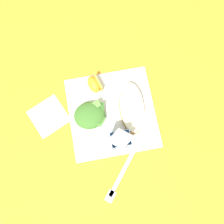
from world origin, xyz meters
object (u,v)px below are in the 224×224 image
Objects in this scene: white_plate at (112,113)px; cheesy_pizza_bread at (132,108)px; milk_carton at (120,140)px; orange_wedge_front at (94,84)px; metal_fork at (120,179)px; green_salad_pile at (90,115)px; paper_napkin at (49,116)px.

cheesy_pizza_bread is (-0.06, -0.00, 0.03)m from white_plate.
orange_wedge_front is at bearing -76.28° from milk_carton.
orange_wedge_front is 0.43× the size of metal_fork.
green_salad_pile reaches higher than paper_napkin.
cheesy_pizza_bread is at bearing 136.49° from orange_wedge_front.
white_plate is at bearing -85.77° from milk_carton.
metal_fork reaches higher than paper_napkin.
metal_fork is (-0.20, 0.24, 0.00)m from paper_napkin.
orange_wedge_front is 0.19m from paper_napkin.
metal_fork is at bearing 79.25° from milk_carton.
paper_napkin is (0.22, -0.13, -0.07)m from milk_carton.
orange_wedge_front reaches higher than cheesy_pizza_bread.
cheesy_pizza_bread is 0.12m from milk_carton.
metal_fork is (0.08, 0.21, -0.03)m from cheesy_pizza_bread.
metal_fork is at bearing 69.38° from cheesy_pizza_bread.
orange_wedge_front is (0.04, -0.10, 0.03)m from white_plate.
white_plate is 1.59× the size of cheesy_pizza_bread.
milk_carton is 1.62× the size of orange_wedge_front.
milk_carton is at bearing 149.90° from paper_napkin.
paper_napkin is (0.21, -0.03, -0.01)m from white_plate.
metal_fork is at bearing 86.04° from white_plate.
metal_fork is (0.01, 0.21, -0.01)m from white_plate.
white_plate is 2.72× the size of green_salad_pile.
green_salad_pile is at bearing -0.82° from cheesy_pizza_bread.
cheesy_pizza_bread is 2.60× the size of orange_wedge_front.
paper_napkin is at bearing -7.97° from white_plate.
milk_carton reaches higher than paper_napkin.
green_salad_pile reaches higher than metal_fork.
white_plate is at bearing 178.43° from green_salad_pile.
milk_carton is 1.00× the size of paper_napkin.
green_salad_pile is (0.07, -0.00, 0.03)m from white_plate.
milk_carton is at bearing -100.75° from metal_fork.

